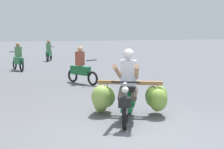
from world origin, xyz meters
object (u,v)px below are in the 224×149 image
(motorbike_distant_ahead_left, at_px, (49,53))
(motorbike_distant_far_ahead, at_px, (18,59))
(motorbike_distant_ahead_right, at_px, (81,69))
(motorbike_main_loaded, at_px, (127,96))

(motorbike_distant_ahead_left, bearing_deg, motorbike_distant_far_ahead, -115.89)
(motorbike_distant_ahead_right, bearing_deg, motorbike_main_loaded, -91.83)
(motorbike_main_loaded, height_order, motorbike_distant_ahead_right, motorbike_main_loaded)
(motorbike_main_loaded, relative_size, motorbike_distant_ahead_left, 1.31)
(motorbike_main_loaded, bearing_deg, motorbike_distant_far_ahead, 100.57)
(motorbike_distant_ahead_left, xyz_separation_m, motorbike_distant_far_ahead, (-2.24, -4.62, 0.00))
(motorbike_distant_ahead_left, relative_size, motorbike_distant_far_ahead, 0.97)
(motorbike_main_loaded, height_order, motorbike_distant_far_ahead, motorbike_main_loaded)
(motorbike_distant_ahead_left, distance_m, motorbike_distant_far_ahead, 5.14)
(motorbike_main_loaded, bearing_deg, motorbike_distant_ahead_left, 88.26)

